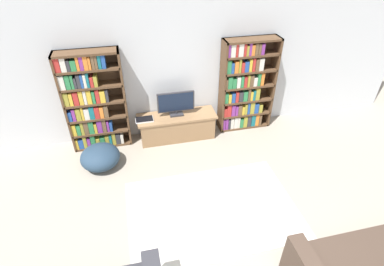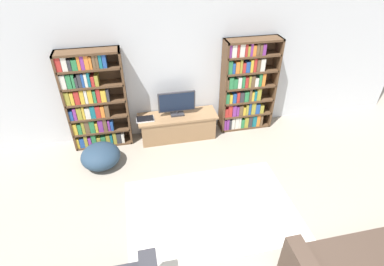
{
  "view_description": "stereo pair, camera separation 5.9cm",
  "coord_description": "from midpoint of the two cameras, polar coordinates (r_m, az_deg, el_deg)",
  "views": [
    {
      "loc": [
        -0.86,
        -0.57,
        3.3
      ],
      "look_at": [
        -0.03,
        3.02,
        0.7
      ],
      "focal_mm": 28.0,
      "sensor_mm": 36.0,
      "label": 1
    },
    {
      "loc": [
        -0.81,
        -0.59,
        3.3
      ],
      "look_at": [
        -0.03,
        3.02,
        0.7
      ],
      "focal_mm": 28.0,
      "sensor_mm": 36.0,
      "label": 2
    }
  ],
  "objects": [
    {
      "name": "tv_stand",
      "position": [
        5.51,
        -2.42,
        1.32
      ],
      "size": [
        1.42,
        0.46,
        0.47
      ],
      "color": "#8E6B47",
      "rests_on": "ground_plane"
    },
    {
      "name": "television",
      "position": [
        5.28,
        -2.6,
        5.7
      ],
      "size": [
        0.66,
        0.16,
        0.45
      ],
      "color": "#2D2D33",
      "rests_on": "tv_stand"
    },
    {
      "name": "bookshelf_left",
      "position": [
        5.27,
        -18.04,
        5.76
      ],
      "size": [
        0.99,
        0.3,
        1.73
      ],
      "color": "#513823",
      "rests_on": "ground_plane"
    },
    {
      "name": "bookshelf_right",
      "position": [
        5.61,
        10.42,
        8.6
      ],
      "size": [
        0.99,
        0.3,
        1.73
      ],
      "color": "#513823",
      "rests_on": "ground_plane"
    },
    {
      "name": "laptop",
      "position": [
        5.3,
        -8.6,
        2.64
      ],
      "size": [
        0.31,
        0.2,
        0.03
      ],
      "color": "silver",
      "rests_on": "tv_stand"
    },
    {
      "name": "beanbag_ottoman",
      "position": [
        5.1,
        -16.68,
        -4.23
      ],
      "size": [
        0.63,
        0.63,
        0.37
      ],
      "primitive_type": "ellipsoid",
      "color": "#23384C",
      "rests_on": "ground_plane"
    },
    {
      "name": "area_rug",
      "position": [
        4.34,
        4.07,
        -14.31
      ],
      "size": [
        2.33,
        1.55,
        0.02
      ],
      "color": "beige",
      "rests_on": "ground_plane"
    },
    {
      "name": "wall_back",
      "position": [
        5.27,
        -2.16,
        12.85
      ],
      "size": [
        8.8,
        0.06,
        2.6
      ],
      "color": "silver",
      "rests_on": "ground_plane"
    }
  ]
}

